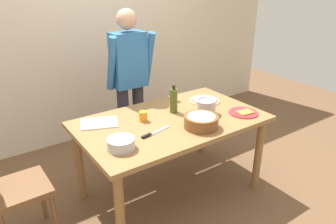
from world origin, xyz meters
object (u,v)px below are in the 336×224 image
Objects in this scene: plate_with_slice at (244,113)px; cutting_board_white at (99,123)px; olive_oil_bottle at (174,100)px; chair_wooden_left at (7,185)px; dining_table at (171,129)px; person_cook at (130,78)px; cup_orange at (143,116)px; steel_pot at (206,107)px; popcorn_bowl at (201,120)px; mixing_bowl_steel at (121,144)px; chef_knife at (153,133)px; pizza_raw_on_board at (205,100)px.

plate_with_slice is 1.28m from cutting_board_white.
chair_wooden_left is at bearing 178.99° from olive_oil_bottle.
dining_table is 0.80m from person_cook.
chair_wooden_left is 11.18× the size of cup_orange.
cutting_board_white is at bearing 158.37° from steel_pot.
popcorn_bowl is at bearing 179.62° from plate_with_slice.
plate_with_slice is at bearing -24.64° from cup_orange.
dining_table is 0.67m from plate_with_slice.
dining_table is at bearing 166.88° from steel_pot.
mixing_bowl_steel reaches higher than chef_knife.
chef_knife is at bearing -15.37° from chair_wooden_left.
dining_table is 0.33m from popcorn_bowl.
popcorn_bowl is at bearing -133.73° from pizza_raw_on_board.
pizza_raw_on_board is 0.59m from popcorn_bowl.
popcorn_bowl reaches higher than cutting_board_white.
olive_oil_bottle is 0.85× the size of cutting_board_white.
person_cook is at bearing 24.82° from chair_wooden_left.
chef_knife is at bearing -146.24° from olive_oil_bottle.
person_cook reaches higher than dining_table.
cup_orange is at bearing -26.07° from cutting_board_white.
pizza_raw_on_board is 1.02× the size of chef_knife.
chair_wooden_left is at bearing 154.60° from mixing_bowl_steel.
mixing_bowl_steel is (0.73, -0.35, 0.26)m from chair_wooden_left.
plate_with_slice is at bearing -23.93° from dining_table.
plate_with_slice is 3.06× the size of cup_orange.
steel_pot is at bearing 145.48° from plate_with_slice.
chair_wooden_left is at bearing -170.44° from cutting_board_white.
popcorn_bowl is at bearing -89.82° from olive_oil_bottle.
person_cook reaches higher than pizza_raw_on_board.
chef_knife is at bearing 172.05° from plate_with_slice.
olive_oil_bottle is (-0.00, 0.38, 0.05)m from popcorn_bowl.
plate_with_slice is 1.20m from mixing_bowl_steel.
popcorn_bowl is at bearing -4.78° from mixing_bowl_steel.
person_cook is 6.23× the size of plate_with_slice.
plate_with_slice is at bearing -7.95° from chef_knife.
mixing_bowl_steel is 0.77m from olive_oil_bottle.
chair_wooden_left is 0.82m from cutting_board_white.
dining_table is 1.34m from chair_wooden_left.
plate_with_slice reaches higher than cutting_board_white.
popcorn_bowl is (0.10, -1.02, -0.12)m from person_cook.
olive_oil_bottle reaches higher than chef_knife.
olive_oil_bottle is at bearing -81.47° from person_cook.
cup_orange is (-0.73, -0.05, 0.03)m from pizza_raw_on_board.
dining_table is 0.64m from mixing_bowl_steel.
steel_pot is (0.91, 0.13, 0.03)m from mixing_bowl_steel.
plate_with_slice reaches higher than dining_table.
popcorn_bowl reaches higher than cup_orange.
mixing_bowl_steel reaches higher than plate_with_slice.
pizza_raw_on_board is 1.07m from cutting_board_white.
steel_pot is at bearing -21.63° from cutting_board_white.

